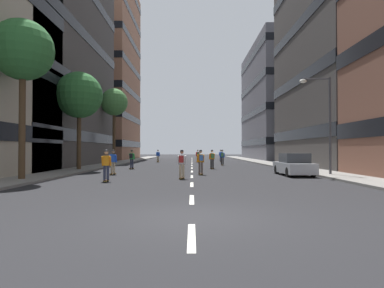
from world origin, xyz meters
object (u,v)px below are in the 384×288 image
(parked_car_near, at_px, (294,165))
(skater_1, at_px, (222,156))
(street_tree_far, at_px, (23,51))
(street_tree_near, at_px, (114,103))
(skater_5, at_px, (113,161))
(skater_2, at_px, (221,155))
(skater_7, at_px, (201,160))
(street_tree_mid, at_px, (79,96))
(streetlamp_right, at_px, (325,114))
(skater_9, at_px, (158,155))
(skater_0, at_px, (212,158))
(skater_3, at_px, (132,158))
(skater_8, at_px, (106,164))
(skater_4, at_px, (182,162))
(skater_6, at_px, (198,155))

(parked_car_near, relative_size, skater_1, 2.47)
(parked_car_near, height_order, street_tree_far, street_tree_far)
(street_tree_near, distance_m, skater_5, 18.69)
(skater_2, xyz_separation_m, skater_5, (-9.82, -25.00, 0.00))
(street_tree_far, xyz_separation_m, skater_7, (10.19, 4.73, -6.32))
(street_tree_mid, relative_size, skater_1, 4.62)
(streetlamp_right, relative_size, skater_9, 3.65)
(skater_0, xyz_separation_m, skater_1, (1.58, 7.03, 0.00))
(skater_3, bearing_deg, streetlamp_right, -29.14)
(streetlamp_right, height_order, skater_0, streetlamp_right)
(skater_2, bearing_deg, skater_1, -94.13)
(street_tree_mid, distance_m, skater_7, 12.40)
(streetlamp_right, height_order, skater_9, streetlamp_right)
(skater_5, bearing_deg, street_tree_mid, 131.33)
(skater_8, height_order, skater_9, same)
(street_tree_far, xyz_separation_m, skater_2, (13.80, 29.82, -6.35))
(skater_1, height_order, skater_7, same)
(streetlamp_right, distance_m, skater_8, 14.55)
(streetlamp_right, bearing_deg, skater_9, 119.28)
(skater_2, bearing_deg, street_tree_near, -150.08)
(street_tree_near, height_order, skater_9, street_tree_near)
(skater_2, xyz_separation_m, skater_9, (-9.05, -1.73, 0.00))
(skater_5, bearing_deg, skater_4, -34.60)
(skater_6, bearing_deg, skater_3, -111.99)
(skater_3, distance_m, skater_8, 11.95)
(street_tree_near, bearing_deg, skater_4, -66.40)
(street_tree_near, distance_m, skater_6, 13.41)
(parked_car_near, relative_size, skater_7, 2.47)
(skater_3, xyz_separation_m, skater_7, (6.14, -6.91, 0.00))
(skater_5, xyz_separation_m, skater_7, (6.21, -0.09, 0.03))
(parked_car_near, bearing_deg, skater_7, 174.56)
(skater_6, bearing_deg, street_tree_mid, -120.01)
(street_tree_far, xyz_separation_m, skater_0, (11.43, 11.86, -6.32))
(street_tree_far, distance_m, streetlamp_right, 19.10)
(skater_2, bearing_deg, skater_3, -118.21)
(skater_2, xyz_separation_m, skater_6, (-3.42, -2.50, 0.03))
(skater_2, xyz_separation_m, skater_3, (-9.75, -18.18, 0.03))
(parked_car_near, bearing_deg, skater_8, -159.40)
(street_tree_near, relative_size, streetlamp_right, 1.41)
(skater_1, distance_m, skater_8, 20.85)
(street_tree_near, xyz_separation_m, skater_6, (10.38, 5.44, -6.51))
(skater_7, bearing_deg, skater_3, 131.63)
(street_tree_near, relative_size, skater_5, 5.14)
(skater_7, height_order, skater_8, same)
(street_tree_far, distance_m, skater_1, 23.79)
(street_tree_mid, xyz_separation_m, skater_9, (4.75, 18.74, -5.38))
(skater_3, bearing_deg, street_tree_far, -109.18)
(street_tree_far, relative_size, skater_7, 5.05)
(skater_7, bearing_deg, streetlamp_right, -7.82)
(skater_2, xyz_separation_m, skater_4, (-4.85, -28.43, 0.03))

